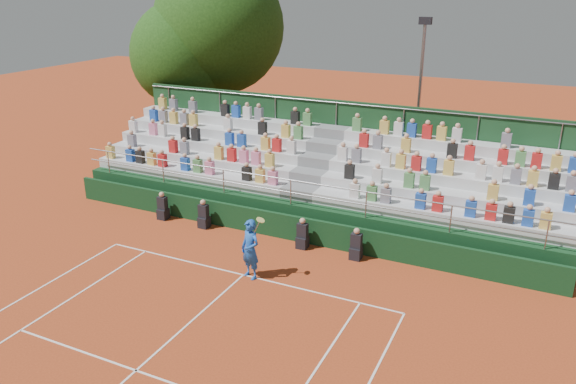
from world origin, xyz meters
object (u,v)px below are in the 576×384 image
at_px(tree_east, 218,28).
at_px(floodlight_mast, 420,84).
at_px(tree_west, 184,55).
at_px(tennis_player, 250,249).

relative_size(tree_east, floodlight_mast, 1.37).
relative_size(tree_west, tree_east, 0.80).
xyz_separation_m(tennis_player, floodlight_mast, (2.21, 13.44, 3.48)).
bearing_deg(tree_east, floodlight_mast, 2.98).
height_order(tennis_player, tree_east, tree_east).
distance_m(tree_east, floodlight_mast, 11.44).
bearing_deg(tennis_player, tree_west, 132.13).
xyz_separation_m(tree_east, floodlight_mast, (11.18, 0.58, -2.37)).
relative_size(tennis_player, tree_east, 0.21).
bearing_deg(tree_east, tennis_player, -55.09).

